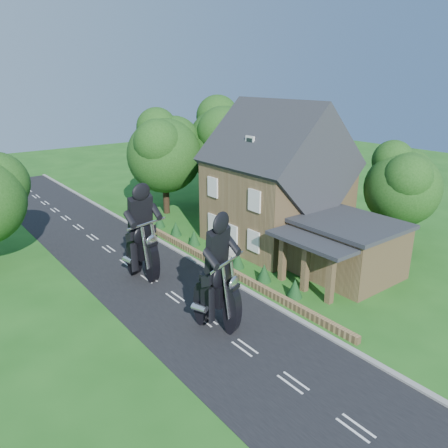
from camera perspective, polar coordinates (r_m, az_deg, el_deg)
ground at (r=22.53m, az=-2.32°, el=-12.43°), size 120.00×120.00×0.00m
road at (r=22.52m, az=-2.32°, el=-12.41°), size 7.00×80.00×0.02m
kerb at (r=24.50m, az=4.75°, el=-9.58°), size 0.30×80.00×0.12m
garden_wall at (r=28.27m, az=-1.09°, el=-5.16°), size 0.30×22.00×0.40m
house at (r=31.50m, az=6.88°, el=5.19°), size 9.54×8.64×10.24m
annex at (r=27.57m, az=15.62°, el=-3.00°), size 7.05×5.94×3.44m
tree_annex_side at (r=33.09m, az=22.51°, el=5.17°), size 5.64×5.20×7.48m
tree_house_right at (r=37.48m, az=10.95°, el=8.48°), size 6.51×6.00×8.40m
tree_behind_house at (r=41.06m, az=0.71°, el=11.15°), size 7.81×7.20×10.08m
tree_behind_left at (r=38.57m, az=-7.37°, el=9.77°), size 6.94×6.40×9.16m
shrub_a at (r=24.69m, az=9.23°, el=-8.25°), size 0.90×0.90×1.10m
shrub_b at (r=26.26m, az=5.26°, el=-6.35°), size 0.90×0.90×1.10m
shrub_c at (r=27.97m, az=1.78°, el=-4.65°), size 0.90×0.90×1.10m
shrub_d at (r=31.71m, az=-3.95°, el=-1.80°), size 0.90×0.90×1.10m
shrub_e at (r=33.70m, az=-6.32°, el=-0.61°), size 0.90×0.90×1.10m
shrub_f at (r=35.76m, az=-8.42°, el=0.45°), size 0.90×0.90×1.10m
motorcycle_lead at (r=21.47m, az=-0.85°, el=-11.35°), size 1.13×1.96×1.78m
motorcycle_follow at (r=26.87m, az=-10.47°, el=-5.20°), size 0.89×1.97×1.78m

